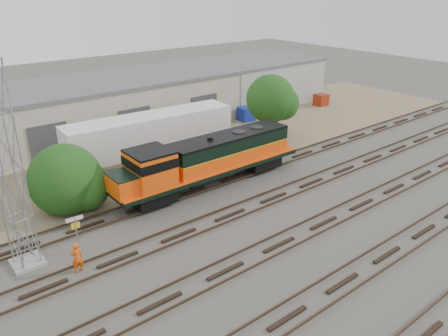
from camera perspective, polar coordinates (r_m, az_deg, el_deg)
ground at (r=27.83m, az=2.76°, el=-7.47°), size 140.00×140.00×0.00m
dirt_strip at (r=39.18m, az=-11.83°, el=1.47°), size 80.00×16.00×0.02m
tracks at (r=25.96m, az=7.19°, el=-9.91°), size 80.00×20.40×0.28m
warehouse at (r=45.34m, az=-16.76°, el=7.48°), size 58.40×10.40×5.30m
locomotive at (r=31.93m, az=-2.17°, el=1.08°), size 15.53×2.72×3.73m
signal_tower at (r=24.18m, az=-26.25°, el=-0.71°), size 1.63×1.63×11.04m
sign_post at (r=25.77m, az=-18.79°, el=-7.36°), size 0.95×0.09×2.31m
worker at (r=24.56m, az=-18.65°, el=-11.01°), size 0.66×0.45×1.74m
semi_trailer at (r=36.32m, az=-9.03°, el=4.50°), size 14.17×3.65×4.31m
dumpster_blue at (r=48.46m, az=2.94°, el=7.07°), size 1.74×1.65×1.50m
dumpster_red at (r=55.96m, az=12.56°, el=8.70°), size 1.56×1.46×1.40m
tree_mid at (r=30.61m, az=-19.44°, el=-1.67°), size 5.05×4.81×4.81m
tree_east at (r=42.22m, az=6.47°, el=8.81°), size 4.85×4.62×6.23m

